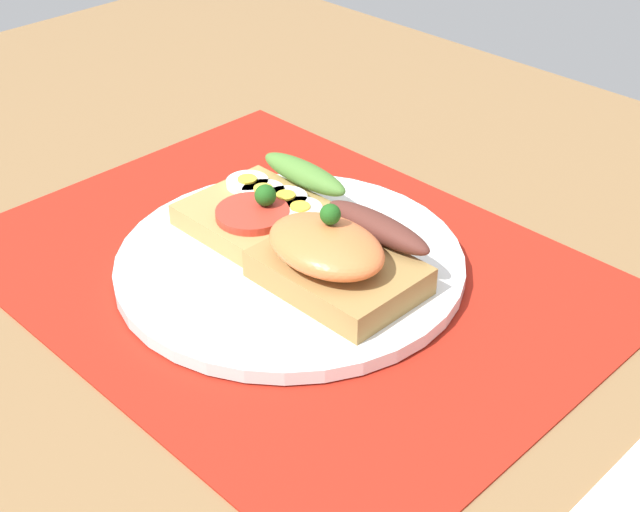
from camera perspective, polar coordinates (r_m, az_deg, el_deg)
name	(u,v)px	position (r cm, az deg, el deg)	size (l,w,h in cm)	color
ground_plane	(291,290)	(65.07, -1.87, -2.19)	(120.00, 90.00, 3.20)	olive
placemat	(290,270)	(64.06, -1.90, -0.92)	(43.87, 33.51, 0.30)	#A62013
plate	(290,263)	(63.69, -1.91, -0.44)	(24.73, 24.73, 1.01)	white
sandwich_egg_tomato	(267,207)	(66.80, -3.41, 3.14)	(9.67, 10.41, 3.83)	#AE894C
sandwich_salmon	(335,258)	(59.46, 0.99, -0.12)	(10.67, 9.21, 5.90)	olive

